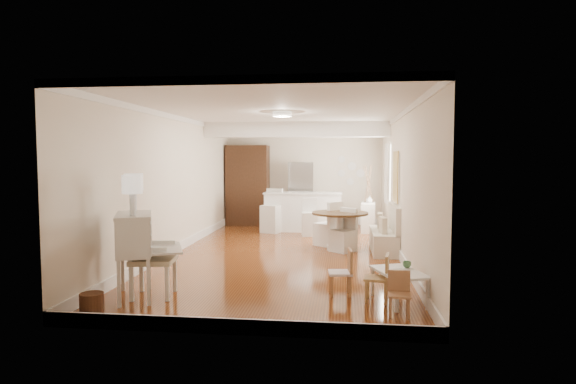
% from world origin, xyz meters
% --- Properties ---
extents(room, '(9.00, 9.04, 2.82)m').
position_xyz_m(room, '(0.04, 0.32, 1.98)').
color(room, brown).
rests_on(room, ground).
extents(secretary_bureau, '(1.20, 1.21, 1.17)m').
position_xyz_m(secretary_bureau, '(-1.70, -3.27, 0.59)').
color(secretary_bureau, beige).
rests_on(secretary_bureau, ground).
extents(gustavian_armchair, '(0.69, 0.69, 1.07)m').
position_xyz_m(gustavian_armchair, '(-1.47, -3.17, 0.54)').
color(gustavian_armchair, silver).
rests_on(gustavian_armchair, ground).
extents(wicker_basket, '(0.35, 0.35, 0.28)m').
position_xyz_m(wicker_basket, '(-1.89, -4.07, 0.14)').
color(wicker_basket, '#482816').
rests_on(wicker_basket, ground).
extents(kids_table, '(0.77, 0.97, 0.43)m').
position_xyz_m(kids_table, '(1.90, -3.08, 0.21)').
color(kids_table, white).
rests_on(kids_table, ground).
extents(kids_chair_a, '(0.36, 0.36, 0.66)m').
position_xyz_m(kids_chair_a, '(1.61, -3.08, 0.33)').
color(kids_chair_a, tan).
rests_on(kids_chair_a, ground).
extents(kids_chair_b, '(0.35, 0.35, 0.66)m').
position_xyz_m(kids_chair_b, '(1.12, -2.83, 0.33)').
color(kids_chair_b, '#A3734A').
rests_on(kids_chair_b, ground).
extents(kids_chair_c, '(0.29, 0.29, 0.56)m').
position_xyz_m(kids_chair_c, '(1.84, -3.67, 0.28)').
color(kids_chair_c, '#A7724C').
rests_on(kids_chair_c, ground).
extents(banquette, '(0.52, 1.60, 0.98)m').
position_xyz_m(banquette, '(1.99, 0.50, 0.49)').
color(banquette, silver).
rests_on(banquette, ground).
extents(dining_table, '(1.35, 1.35, 0.80)m').
position_xyz_m(dining_table, '(1.09, 0.53, 0.40)').
color(dining_table, '#462D16').
rests_on(dining_table, ground).
extents(slip_chair_near, '(0.61, 0.61, 0.89)m').
position_xyz_m(slip_chair_near, '(1.16, 0.40, 0.45)').
color(slip_chair_near, white).
rests_on(slip_chair_near, ground).
extents(slip_chair_far, '(0.67, 0.67, 0.98)m').
position_xyz_m(slip_chair_far, '(0.82, 1.06, 0.49)').
color(slip_chair_far, white).
rests_on(slip_chair_far, ground).
extents(breakfast_counter, '(2.05, 0.65, 1.03)m').
position_xyz_m(breakfast_counter, '(0.10, 3.10, 0.52)').
color(breakfast_counter, white).
rests_on(breakfast_counter, ground).
extents(bar_stool_left, '(0.57, 0.57, 1.13)m').
position_xyz_m(bar_stool_left, '(-0.70, 2.77, 0.57)').
color(bar_stool_left, silver).
rests_on(bar_stool_left, ground).
extents(bar_stool_right, '(0.42, 0.42, 0.94)m').
position_xyz_m(bar_stool_right, '(0.33, 2.32, 0.47)').
color(bar_stool_right, silver).
rests_on(bar_stool_right, ground).
extents(pantry_cabinet, '(1.20, 0.60, 2.30)m').
position_xyz_m(pantry_cabinet, '(-1.60, 4.18, 1.15)').
color(pantry_cabinet, '#381E11').
rests_on(pantry_cabinet, ground).
extents(fridge, '(0.75, 0.65, 1.80)m').
position_xyz_m(fridge, '(0.30, 4.15, 0.90)').
color(fridge, silver).
rests_on(fridge, ground).
extents(sideboard, '(0.40, 0.81, 0.76)m').
position_xyz_m(sideboard, '(1.81, 3.17, 0.38)').
color(sideboard, white).
rests_on(sideboard, ground).
extents(pencil_cup, '(0.13, 0.13, 0.09)m').
position_xyz_m(pencil_cup, '(2.03, -2.88, 0.47)').
color(pencil_cup, '#4F8758').
rests_on(pencil_cup, kids_table).
extents(branch_vase, '(0.21, 0.21, 0.18)m').
position_xyz_m(branch_vase, '(1.84, 3.21, 0.85)').
color(branch_vase, white).
rests_on(branch_vase, sideboard).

